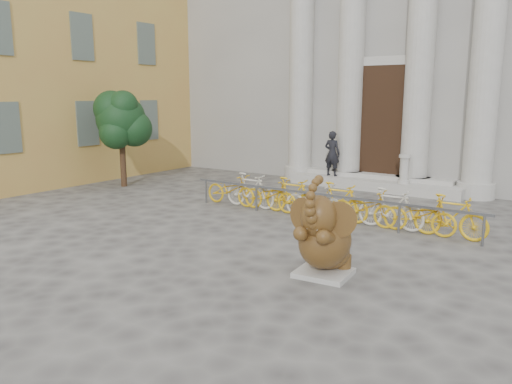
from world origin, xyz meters
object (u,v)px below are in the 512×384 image
Objects in this scene: tree at (121,120)px; pedestrian at (332,153)px; bike_rack at (325,200)px; elephant_statue at (324,239)px.

pedestrian is at bearing 36.13° from tree.
tree reaches higher than bike_rack.
pedestrian is (5.98, 4.37, -1.18)m from tree.
tree is 2.10× the size of pedestrian.
tree is 7.50m from pedestrian.
bike_rack is at bearing 115.47° from pedestrian.
pedestrian reaches higher than bike_rack.
tree reaches higher than elephant_statue.
tree is (-8.06, 0.19, 1.85)m from bike_rack.
tree reaches higher than pedestrian.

